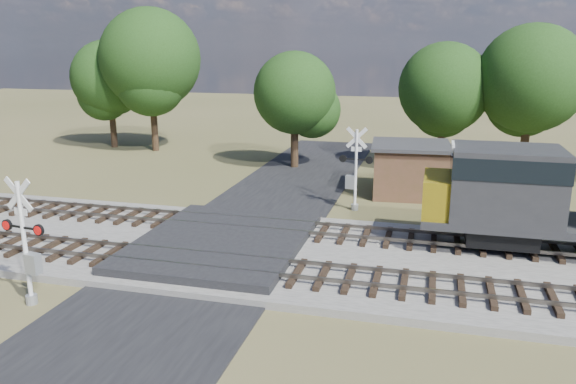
# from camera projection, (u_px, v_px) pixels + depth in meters

# --- Properties ---
(ground) EXTENTS (160.00, 160.00, 0.00)m
(ground) POSITION_uv_depth(u_px,v_px,m) (218.00, 255.00, 24.24)
(ground) COLOR #4C4C28
(ground) RESTS_ON ground
(ballast_bed) EXTENTS (140.00, 10.00, 0.30)m
(ballast_bed) POSITION_uv_depth(u_px,v_px,m) (459.00, 270.00, 22.22)
(ballast_bed) COLOR gray
(ballast_bed) RESTS_ON ground
(road) EXTENTS (7.00, 60.00, 0.08)m
(road) POSITION_uv_depth(u_px,v_px,m) (218.00, 254.00, 24.23)
(road) COLOR black
(road) RESTS_ON ground
(crossing_panel) EXTENTS (7.00, 9.00, 0.62)m
(crossing_panel) POSITION_uv_depth(u_px,v_px,m) (222.00, 244.00, 24.63)
(crossing_panel) COLOR #262628
(crossing_panel) RESTS_ON ground
(track_near) EXTENTS (140.00, 2.60, 0.33)m
(track_near) POSITION_uv_depth(u_px,v_px,m) (275.00, 270.00, 21.50)
(track_near) COLOR black
(track_near) RESTS_ON ballast_bed
(track_far) EXTENTS (140.00, 2.60, 0.33)m
(track_far) POSITION_uv_depth(u_px,v_px,m) (304.00, 230.00, 26.18)
(track_far) COLOR black
(track_far) RESTS_ON ballast_bed
(crossing_signal_near) EXTENTS (1.83, 0.44, 4.54)m
(crossing_signal_near) POSITION_uv_depth(u_px,v_px,m) (28.00, 253.00, 19.11)
(crossing_signal_near) COLOR silver
(crossing_signal_near) RESTS_ON ground
(crossing_signal_far) EXTENTS (1.85, 0.41, 4.59)m
(crossing_signal_far) POSITION_uv_depth(u_px,v_px,m) (354.00, 176.00, 30.39)
(crossing_signal_far) COLOR silver
(crossing_signal_far) RESTS_ON ground
(equipment_shed) EXTENTS (4.92, 4.92, 3.13)m
(equipment_shed) POSITION_uv_depth(u_px,v_px,m) (410.00, 169.00, 33.70)
(equipment_shed) COLOR #4C3720
(equipment_shed) RESTS_ON ground
(treeline) EXTENTS (81.23, 11.11, 11.87)m
(treeline) POSITION_uv_depth(u_px,v_px,m) (458.00, 74.00, 38.92)
(treeline) COLOR black
(treeline) RESTS_ON ground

